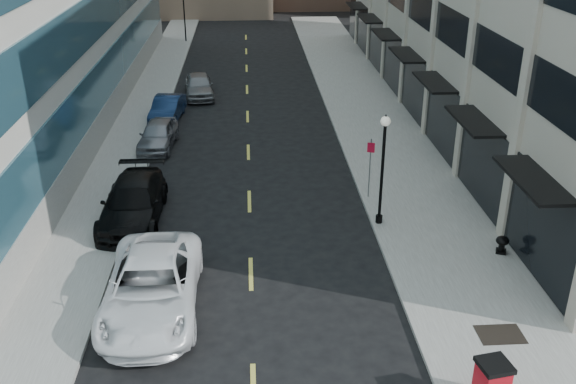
{
  "coord_description": "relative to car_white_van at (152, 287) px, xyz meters",
  "views": [
    {
      "loc": [
        0.08,
        -11.71,
        12.41
      ],
      "look_at": [
        1.44,
        9.52,
        2.5
      ],
      "focal_mm": 40.0,
      "sensor_mm": 36.0,
      "label": 1
    }
  ],
  "objects": [
    {
      "name": "car_white_van",
      "position": [
        0.0,
        0.0,
        0.0
      ],
      "size": [
        3.03,
        6.46,
        1.79
      ],
      "primitive_type": "imported",
      "rotation": [
        0.0,
        0.0,
        0.01
      ],
      "color": "white",
      "rests_on": "ground"
    },
    {
      "name": "road_centerline",
      "position": [
        3.2,
        11.0,
        -0.89
      ],
      "size": [
        0.15,
        68.2,
        0.01
      ],
      "color": "#D8CC4C",
      "rests_on": "ground"
    },
    {
      "name": "sign_post",
      "position": [
        8.5,
        7.84,
        0.99
      ],
      "size": [
        0.31,
        0.13,
        2.75
      ],
      "rotation": [
        0.0,
        0.0,
        -0.32
      ],
      "color": "slate",
      "rests_on": "sidewalk_right"
    },
    {
      "name": "urn_planter",
      "position": [
        12.62,
        2.65,
        -0.33
      ],
      "size": [
        0.49,
        0.49,
        0.68
      ],
      "rotation": [
        0.0,
        0.0,
        -0.38
      ],
      "color": "black",
      "rests_on": "sidewalk_right"
    },
    {
      "name": "grate_far",
      "position": [
        10.8,
        -2.2,
        -0.74
      ],
      "size": [
        1.4,
        1.0,
        0.01
      ],
      "primitive_type": "cube",
      "color": "black",
      "rests_on": "sidewalk_right"
    },
    {
      "name": "car_silver_sedan",
      "position": [
        -1.6,
        15.0,
        -0.16
      ],
      "size": [
        2.07,
        4.42,
        1.46
      ],
      "primitive_type": "imported",
      "rotation": [
        0.0,
        0.0,
        -0.08
      ],
      "color": "gray",
      "rests_on": "ground"
    },
    {
      "name": "car_black_pickup",
      "position": [
        -1.6,
        6.47,
        -0.05
      ],
      "size": [
        2.44,
        5.84,
        1.69
      ],
      "primitive_type": "imported",
      "rotation": [
        0.0,
        0.0,
        -0.01
      ],
      "color": "black",
      "rests_on": "ground"
    },
    {
      "name": "car_blue_sedan",
      "position": [
        -1.6,
        19.64,
        -0.19
      ],
      "size": [
        1.94,
        4.43,
        1.42
      ],
      "primitive_type": "imported",
      "rotation": [
        0.0,
        0.0,
        -0.1
      ],
      "color": "#14284C",
      "rests_on": "ground"
    },
    {
      "name": "trash_bin",
      "position": [
        9.44,
        -5.0,
        -0.04
      ],
      "size": [
        0.94,
        0.97,
        1.31
      ],
      "rotation": [
        0.0,
        0.0,
        0.18
      ],
      "color": "red",
      "rests_on": "sidewalk_right"
    },
    {
      "name": "car_grey_sedan",
      "position": [
        0.0,
        24.43,
        -0.12
      ],
      "size": [
        2.33,
        4.74,
        1.56
      ],
      "primitive_type": "imported",
      "rotation": [
        0.0,
        0.0,
        0.11
      ],
      "color": "gray",
      "rests_on": "ground"
    },
    {
      "name": "lamppost",
      "position": [
        8.5,
        5.37,
        2.0
      ],
      "size": [
        0.39,
        0.39,
        4.67
      ],
      "color": "black",
      "rests_on": "sidewalk_right"
    },
    {
      "name": "sidewalk_right",
      "position": [
        10.7,
        14.0,
        -0.82
      ],
      "size": [
        5.0,
        80.0,
        0.15
      ],
      "primitive_type": "cube",
      "color": "gray",
      "rests_on": "ground"
    },
    {
      "name": "sidewalk_left",
      "position": [
        -3.3,
        14.0,
        -0.82
      ],
      "size": [
        3.0,
        80.0,
        0.15
      ],
      "primitive_type": "cube",
      "color": "gray",
      "rests_on": "ground"
    }
  ]
}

